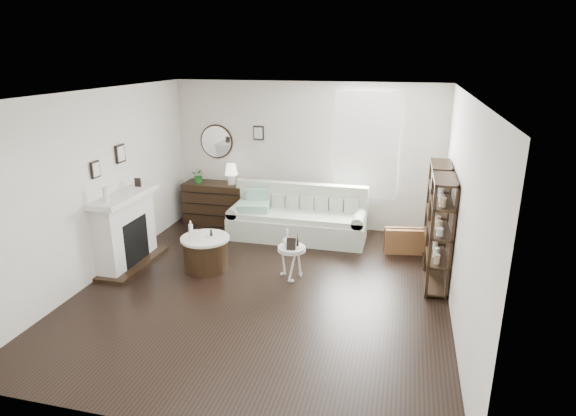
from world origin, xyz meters
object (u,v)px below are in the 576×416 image
(dresser, at_px, (216,203))
(pedestal_table, at_px, (292,250))
(sofa, at_px, (298,221))
(drum_table, at_px, (206,253))

(dresser, distance_m, pedestal_table, 2.86)
(sofa, height_order, drum_table, sofa)
(dresser, bearing_deg, pedestal_table, -45.48)
(sofa, relative_size, drum_table, 3.26)
(dresser, distance_m, drum_table, 2.14)
(sofa, distance_m, dresser, 1.78)
(pedestal_table, bearing_deg, dresser, 134.52)
(sofa, distance_m, drum_table, 1.96)
(drum_table, height_order, pedestal_table, drum_table)
(sofa, distance_m, pedestal_table, 1.68)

